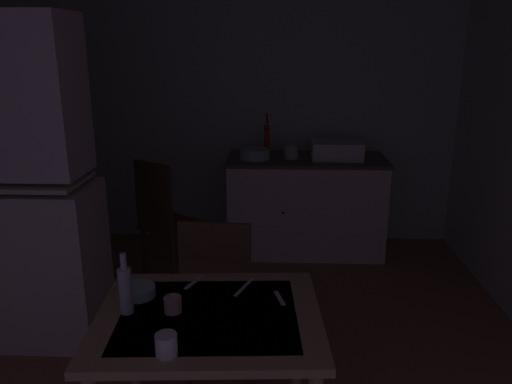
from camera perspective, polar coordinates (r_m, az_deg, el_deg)
The scene contains 18 objects.
ground_plane at distance 3.45m, azimuth -0.60°, elevation -16.10°, with size 4.61×4.61×0.00m, color #916447.
wall_back at distance 4.80m, azimuth 0.54°, elevation 8.77°, with size 3.71×0.10×2.42m, color #B3C6B0.
hutch_cabinet at distance 3.40m, azimuth -24.50°, elevation -0.51°, with size 0.82×0.51×2.03m.
counter_cabinet at distance 4.62m, azimuth 5.60°, elevation -1.45°, with size 1.41×0.64×0.88m.
sink_basin at distance 4.51m, azimuth 9.07°, elevation 4.76°, with size 0.44×0.34×0.15m.
hand_pump at distance 4.51m, azimuth 1.23°, elevation 6.14°, with size 0.05×0.27×0.39m.
mixing_bowl_counter at distance 4.44m, azimuth -0.13°, elevation 4.36°, with size 0.27×0.27×0.09m, color #ADD1C1.
stoneware_crock at distance 4.46m, azimuth 3.99°, elevation 4.53°, with size 0.13×0.13×0.12m, color beige.
dining_table at distance 2.27m, azimuth -5.29°, elevation -15.93°, with size 1.00×0.84×0.76m.
chair_far_side at distance 2.87m, azimuth -4.09°, elevation -11.64°, with size 0.43×0.43×0.98m.
chair_by_counter at distance 4.09m, azimuth -10.22°, elevation -3.00°, with size 0.55×0.55×0.99m.
serving_bowl_wide at distance 2.39m, azimuth -13.16°, elevation -10.85°, with size 0.16×0.16×0.05m, color #ADD1C1.
teacup_mint at distance 1.96m, azimuth -10.08°, elevation -16.62°, with size 0.08×0.08×0.08m, color white.
mug_dark at distance 2.23m, azimuth -9.37°, elevation -12.41°, with size 0.07×0.07×0.07m, color tan.
glass_bottle at distance 2.23m, azimuth -14.51°, elevation -10.55°, with size 0.06×0.06×0.27m.
table_knife at distance 2.42m, azimuth -1.35°, elevation -10.66°, with size 0.20×0.02×0.01m, color silver.
teaspoon_near_bowl at distance 2.32m, azimuth 2.68°, elevation -11.88°, with size 0.13×0.02×0.01m, color beige.
teaspoon_by_cup at distance 2.48m, azimuth -7.00°, elevation -10.04°, with size 0.16×0.02×0.01m, color beige.
Camera 1 is at (0.16, -2.90, 1.86)m, focal length 35.44 mm.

